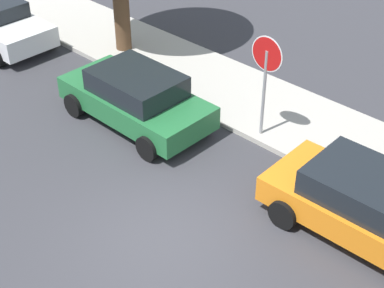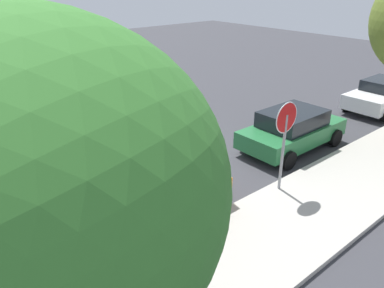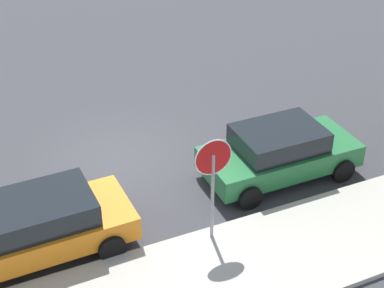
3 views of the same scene
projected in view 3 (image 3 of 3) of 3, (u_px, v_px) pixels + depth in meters
The scene contains 5 objects.
ground_plane at pixel (119, 157), 16.82m from camera, with size 60.00×60.00×0.00m, color #38383D.
sidewalk_curb at pixel (199, 282), 12.59m from camera, with size 32.00×2.91×0.14m, color #B2ADA3.
stop_sign at pixel (213, 173), 12.77m from camera, with size 0.88×0.08×2.78m.
parked_car_green at pixel (279, 151), 15.66m from camera, with size 4.19×2.09×1.47m.
parked_car_orange at pixel (33, 227), 13.08m from camera, with size 4.62×2.17×1.44m.
Camera 3 is at (3.84, 13.63, 9.31)m, focal length 55.00 mm.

